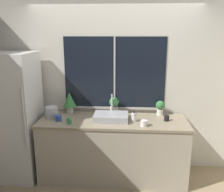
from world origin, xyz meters
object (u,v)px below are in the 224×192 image
at_px(mug_black, 167,118).
at_px(kettle, 51,112).
at_px(potted_plant_left, 70,101).
at_px(potted_plant_right, 160,107).
at_px(mug_white, 144,123).
at_px(potted_plant_center, 114,105).
at_px(sink, 111,117).
at_px(mug_blue, 59,118).
at_px(soap_bottle, 134,117).
at_px(refrigerator, 14,117).
at_px(mug_green, 69,121).

xyz_separation_m(mug_black, kettle, (-1.65, 0.02, 0.05)).
distance_m(potted_plant_left, potted_plant_right, 1.38).
bearing_deg(mug_white, potted_plant_left, 156.23).
distance_m(potted_plant_center, potted_plant_right, 0.69).
relative_size(sink, mug_blue, 5.22).
bearing_deg(sink, soap_bottle, -5.77).
bearing_deg(refrigerator, mug_blue, -4.78).
bearing_deg(soap_bottle, refrigerator, 179.64).
relative_size(refrigerator, potted_plant_left, 5.74).
distance_m(refrigerator, kettle, 0.55).
xyz_separation_m(potted_plant_left, mug_green, (0.10, -0.47, -0.15)).
distance_m(potted_plant_left, mug_white, 1.22).
relative_size(sink, potted_plant_left, 1.50).
xyz_separation_m(refrigerator, potted_plant_left, (0.76, 0.30, 0.17)).
bearing_deg(potted_plant_center, kettle, -165.34).
bearing_deg(kettle, potted_plant_right, 8.42).
height_order(sink, potted_plant_right, sink).
xyz_separation_m(mug_blue, kettle, (-0.13, 0.12, 0.05)).
bearing_deg(potted_plant_right, mug_green, -159.88).
height_order(potted_plant_center, mug_green, potted_plant_center).
bearing_deg(mug_blue, potted_plant_left, 76.97).
xyz_separation_m(sink, potted_plant_center, (0.03, 0.27, 0.09)).
distance_m(refrigerator, potted_plant_right, 2.16).
height_order(sink, potted_plant_center, sink).
relative_size(potted_plant_left, mug_blue, 3.48).
bearing_deg(refrigerator, mug_green, -11.25).
xyz_separation_m(mug_blue, mug_green, (0.18, -0.11, 0.00)).
relative_size(mug_green, kettle, 0.46).
xyz_separation_m(soap_bottle, mug_green, (-0.88, -0.16, -0.02)).
xyz_separation_m(potted_plant_right, kettle, (-1.59, -0.24, -0.04)).
bearing_deg(sink, potted_plant_center, 84.03).
height_order(refrigerator, potted_plant_right, refrigerator).
bearing_deg(potted_plant_left, mug_black, -10.16).
distance_m(sink, kettle, 0.87).
relative_size(potted_plant_left, mug_black, 4.02).
bearing_deg(mug_white, mug_green, 178.80).
height_order(sink, kettle, sink).
relative_size(mug_blue, kettle, 0.50).
bearing_deg(mug_blue, soap_bottle, 2.47).
distance_m(sink, mug_blue, 0.74).
relative_size(refrigerator, soap_bottle, 11.76).
bearing_deg(mug_white, soap_bottle, 125.67).
bearing_deg(mug_white, potted_plant_center, 130.98).
bearing_deg(refrigerator, sink, 0.87).
bearing_deg(sink, mug_blue, -173.94).
height_order(potted_plant_right, mug_black, potted_plant_right).
bearing_deg(kettle, potted_plant_center, 14.66).
distance_m(soap_bottle, mug_white, 0.22).
bearing_deg(refrigerator, potted_plant_center, 11.59).
distance_m(mug_blue, mug_green, 0.21).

